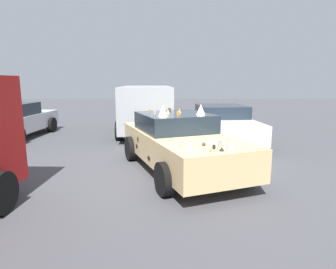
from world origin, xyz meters
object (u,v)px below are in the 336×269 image
Objects in this scene: art_car_decorated at (179,142)px; parked_van_near_right at (146,107)px; parked_sedan_far_left at (222,124)px; parked_sedan_row_back_far at (13,121)px.

art_car_decorated is 5.28m from parked_van_near_right.
parked_van_near_right reaches higher than parked_sedan_far_left.
art_car_decorated is 0.95× the size of parked_van_near_right.
parked_sedan_far_left is at bearing -94.28° from parked_sedan_row_back_far.
art_car_decorated reaches higher than parked_sedan_row_back_far.
art_car_decorated reaches higher than parked_sedan_far_left.
parked_sedan_row_back_far reaches higher than parked_sedan_far_left.
parked_sedan_far_left is (3.20, -1.72, -0.02)m from art_car_decorated.
parked_sedan_far_left is (-1.95, -2.79, -0.43)m from parked_van_near_right.
parked_van_near_right is (5.15, 1.07, 0.41)m from art_car_decorated.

